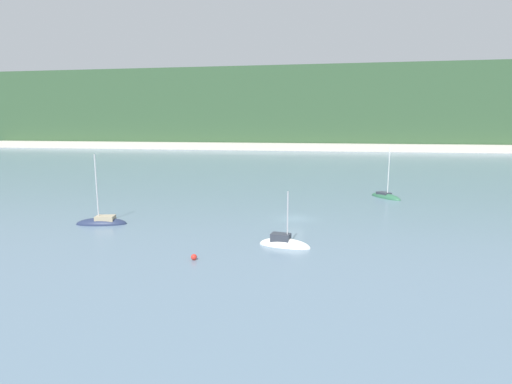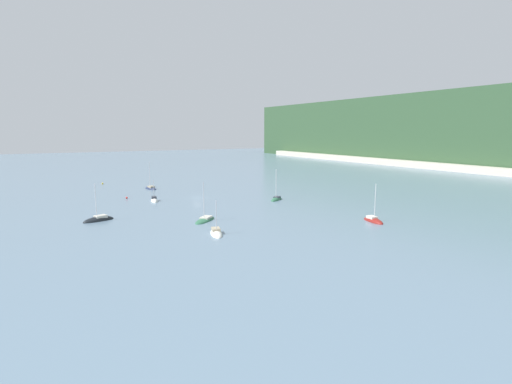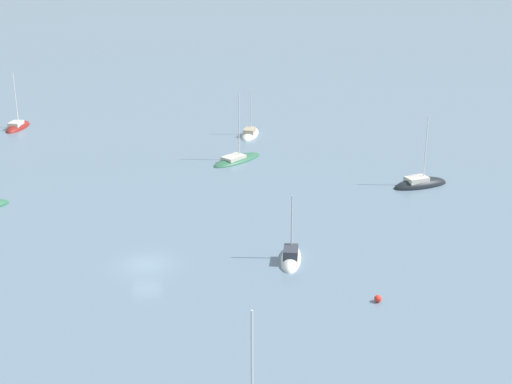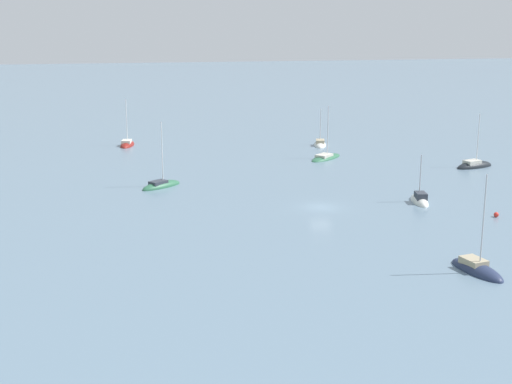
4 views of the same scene
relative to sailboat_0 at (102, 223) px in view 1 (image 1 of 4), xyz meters
name	(u,v)px [view 1 (image 1 of 4)]	position (x,y,z in m)	size (l,w,h in m)	color
ground_plane	(295,219)	(25.20, 7.50, -0.10)	(600.00, 600.00, 0.00)	slate
hillside_ridge	(319,110)	(25.20, 195.81, 20.55)	(413.53, 85.40, 41.29)	#335133
shore_town_strip	(316,147)	(25.20, 149.62, 1.64)	(351.50, 6.00, 3.48)	beige
sailboat_0	(102,223)	(0.00, 0.00, 0.00)	(7.02, 3.65, 10.20)	#232D4C
sailboat_4	(386,197)	(40.27, 26.29, -0.02)	(5.80, 6.65, 9.91)	#2D6647
sailboat_5	(284,245)	(25.05, -5.56, 0.02)	(6.01, 2.84, 7.03)	white
mooring_buoy_0	(194,257)	(16.69, -11.53, 0.20)	(0.59, 0.59, 0.59)	red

